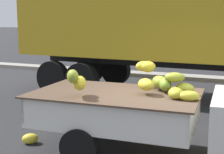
# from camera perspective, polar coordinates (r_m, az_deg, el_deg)

# --- Properties ---
(curb_strip) EXTENTS (80.00, 0.80, 0.16)m
(curb_strip) POSITION_cam_1_polar(r_m,az_deg,el_deg) (13.55, 17.65, -0.36)
(curb_strip) COLOR gray
(curb_strip) RESTS_ON ground
(semi_trailer) EXTENTS (12.10, 3.09, 3.95)m
(semi_trailer) POSITION_cam_1_polar(r_m,az_deg,el_deg) (9.79, 16.76, 10.53)
(semi_trailer) COLOR gold
(semi_trailer) RESTS_ON ground
(fallen_banana_bunch_near_tailgate) EXTENTS (0.38, 0.36, 0.20)m
(fallen_banana_bunch_near_tailgate) POSITION_cam_1_polar(r_m,az_deg,el_deg) (6.58, -14.01, -10.34)
(fallen_banana_bunch_near_tailgate) COLOR yellow
(fallen_banana_bunch_near_tailgate) RESTS_ON ground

